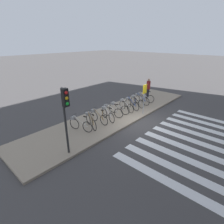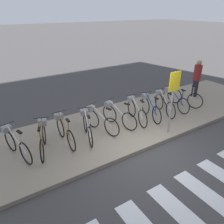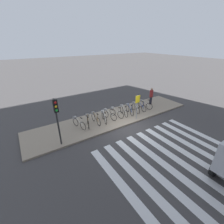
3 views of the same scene
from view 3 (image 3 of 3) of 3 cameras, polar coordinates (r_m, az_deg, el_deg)
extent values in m
plane|color=#423F3F|center=(11.91, 5.97, -5.16)|extent=(120.00, 120.00, 0.00)
cube|color=gray|center=(13.03, 1.48, -1.87)|extent=(14.62, 3.29, 0.12)
cube|color=silver|center=(7.22, 10.10, -31.72)|extent=(0.45, 8.00, 0.01)
cube|color=silver|center=(7.64, 15.75, -28.00)|extent=(0.45, 8.00, 0.01)
cube|color=silver|center=(8.14, 20.45, -24.52)|extent=(0.45, 8.00, 0.01)
cube|color=silver|center=(8.70, 24.35, -21.35)|extent=(0.45, 8.00, 0.01)
cube|color=silver|center=(9.31, 27.63, -18.50)|extent=(0.45, 8.00, 0.01)
cube|color=silver|center=(9.97, 30.40, -15.98)|extent=(0.45, 8.00, 0.01)
cube|color=silver|center=(10.66, 32.76, -13.75)|extent=(0.45, 8.00, 0.01)
cube|color=silver|center=(11.38, 34.79, -11.77)|extent=(0.45, 8.00, 0.01)
cube|color=silver|center=(12.13, 36.54, -10.03)|extent=(0.45, 8.00, 0.01)
torus|color=black|center=(11.11, -10.99, -5.25)|extent=(0.21, 0.64, 0.66)
torus|color=black|center=(11.76, -13.71, -3.71)|extent=(0.21, 0.64, 0.66)
cylinder|color=beige|center=(11.31, -12.51, -3.30)|extent=(0.27, 0.89, 0.55)
cylinder|color=beige|center=(11.06, -11.52, -3.72)|extent=(0.04, 0.04, 0.59)
cube|color=black|center=(10.91, -11.66, -2.27)|extent=(0.12, 0.21, 0.04)
cylinder|color=#262626|center=(11.51, -13.99, -1.29)|extent=(0.45, 0.14, 0.02)
cube|color=gray|center=(11.63, -14.04, -2.03)|extent=(0.28, 0.26, 0.18)
torus|color=black|center=(11.14, -8.91, -5.00)|extent=(0.26, 0.63, 0.66)
torus|color=black|center=(11.92, -9.28, -2.86)|extent=(0.26, 0.63, 0.66)
cylinder|color=olive|center=(11.40, -9.19, -2.74)|extent=(0.34, 0.87, 0.55)
cylinder|color=olive|center=(11.10, -9.06, -3.37)|extent=(0.04, 0.04, 0.59)
cube|color=black|center=(10.96, -9.17, -1.93)|extent=(0.13, 0.21, 0.04)
cylinder|color=#262626|center=(11.67, -9.47, -0.46)|extent=(0.44, 0.18, 0.02)
cube|color=gray|center=(11.80, -9.43, -1.16)|extent=(0.29, 0.27, 0.18)
torus|color=black|center=(11.50, -5.15, -3.74)|extent=(0.05, 0.66, 0.66)
torus|color=black|center=(12.22, -7.09, -1.99)|extent=(0.05, 0.66, 0.66)
cylinder|color=olive|center=(11.73, -6.21, -1.70)|extent=(0.05, 0.91, 0.55)
cylinder|color=olive|center=(11.46, -5.49, -2.20)|extent=(0.03, 0.03, 0.59)
cube|color=black|center=(11.32, -5.55, -0.79)|extent=(0.07, 0.20, 0.04)
cylinder|color=#262626|center=(11.97, -7.23, 0.38)|extent=(0.46, 0.03, 0.02)
cube|color=gray|center=(12.09, -7.29, -0.33)|extent=(0.24, 0.20, 0.18)
torus|color=black|center=(11.65, -2.44, -3.25)|extent=(0.22, 0.64, 0.66)
torus|color=black|center=(12.42, -3.49, -1.34)|extent=(0.22, 0.64, 0.66)
cylinder|color=silver|center=(11.91, -3.01, -1.14)|extent=(0.29, 0.89, 0.55)
cylinder|color=silver|center=(11.62, -2.62, -1.69)|extent=(0.04, 0.04, 0.59)
cube|color=black|center=(11.48, -2.65, -0.30)|extent=(0.12, 0.21, 0.04)
cylinder|color=#262626|center=(12.18, -3.55, 1.00)|extent=(0.45, 0.15, 0.02)
cube|color=gray|center=(12.30, -3.59, 0.31)|extent=(0.29, 0.26, 0.18)
torus|color=black|center=(12.16, 0.61, -1.92)|extent=(0.22, 0.64, 0.66)
torus|color=black|center=(12.69, -2.48, -0.70)|extent=(0.22, 0.64, 0.66)
cylinder|color=beige|center=(12.30, -0.98, -0.20)|extent=(0.28, 0.89, 0.55)
cylinder|color=beige|center=(12.10, 0.17, -0.50)|extent=(0.04, 0.04, 0.59)
cube|color=black|center=(11.96, 0.17, 0.85)|extent=(0.12, 0.21, 0.04)
cylinder|color=#262626|center=(12.46, -2.53, 1.60)|extent=(0.45, 0.15, 0.02)
cube|color=gray|center=(12.56, -2.68, 0.89)|extent=(0.29, 0.26, 0.18)
torus|color=black|center=(12.52, 3.28, -1.11)|extent=(0.21, 0.64, 0.66)
torus|color=black|center=(13.03, 0.19, 0.06)|extent=(0.21, 0.64, 0.66)
cylinder|color=beige|center=(12.66, 1.72, 0.56)|extent=(0.27, 0.89, 0.55)
cylinder|color=beige|center=(12.46, 2.87, 0.27)|extent=(0.04, 0.04, 0.59)
cube|color=black|center=(12.33, 2.90, 1.59)|extent=(0.12, 0.21, 0.04)
cylinder|color=#262626|center=(12.80, 0.20, 2.31)|extent=(0.45, 0.15, 0.02)
cube|color=gray|center=(12.91, 0.03, 1.61)|extent=(0.28, 0.26, 0.18)
torus|color=black|center=(12.75, 5.37, -0.67)|extent=(0.17, 0.65, 0.66)
torus|color=black|center=(13.48, 3.70, 0.89)|extent=(0.17, 0.65, 0.66)
cylinder|color=beige|center=(13.00, 4.55, 1.18)|extent=(0.22, 0.90, 0.55)
cylinder|color=beige|center=(12.72, 5.18, 0.74)|extent=(0.04, 0.04, 0.59)
cube|color=black|center=(12.59, 5.23, 2.04)|extent=(0.11, 0.21, 0.04)
cylinder|color=#262626|center=(13.25, 3.76, 3.08)|extent=(0.46, 0.12, 0.02)
cube|color=gray|center=(13.37, 3.65, 2.42)|extent=(0.28, 0.25, 0.18)
torus|color=black|center=(13.05, 7.58, -0.15)|extent=(0.19, 0.64, 0.66)
torus|color=black|center=(13.78, 5.95, 1.37)|extent=(0.19, 0.64, 0.66)
cylinder|color=navy|center=(13.30, 6.80, 1.66)|extent=(0.25, 0.89, 0.55)
cylinder|color=navy|center=(13.02, 7.41, 1.24)|extent=(0.04, 0.04, 0.59)
cube|color=black|center=(12.90, 7.49, 2.51)|extent=(0.12, 0.21, 0.04)
cylinder|color=#262626|center=(13.56, 6.06, 3.52)|extent=(0.45, 0.14, 0.02)
cube|color=gray|center=(13.67, 5.94, 2.87)|extent=(0.28, 0.25, 0.18)
torus|color=black|center=(13.50, 9.85, 0.59)|extent=(0.21, 0.64, 0.66)
torus|color=black|center=(14.22, 8.22, 2.04)|extent=(0.21, 0.64, 0.66)
cylinder|color=beige|center=(13.75, 9.09, 2.33)|extent=(0.27, 0.89, 0.55)
cylinder|color=beige|center=(13.48, 9.70, 1.94)|extent=(0.04, 0.04, 0.59)
cube|color=black|center=(13.36, 9.80, 3.17)|extent=(0.12, 0.21, 0.04)
cylinder|color=#262626|center=(14.02, 8.36, 4.13)|extent=(0.45, 0.14, 0.02)
cube|color=gray|center=(14.12, 8.22, 3.50)|extent=(0.28, 0.26, 0.18)
torus|color=black|center=(13.99, 11.98, 1.31)|extent=(0.09, 0.66, 0.66)
torus|color=black|center=(14.62, 9.78, 2.59)|extent=(0.09, 0.66, 0.66)
cylinder|color=navy|center=(14.20, 10.94, 2.94)|extent=(0.11, 0.91, 0.55)
cylinder|color=navy|center=(13.96, 11.77, 2.60)|extent=(0.03, 0.03, 0.59)
cube|color=black|center=(13.84, 11.88, 3.79)|extent=(0.09, 0.21, 0.04)
cylinder|color=#262626|center=(14.42, 9.94, 4.62)|extent=(0.46, 0.06, 0.02)
cube|color=gray|center=(14.52, 9.77, 4.01)|extent=(0.26, 0.22, 0.18)
torus|color=black|center=(14.58, 13.98, 2.12)|extent=(0.23, 0.64, 0.66)
torus|color=black|center=(14.95, 10.92, 3.01)|extent=(0.23, 0.64, 0.66)
cylinder|color=beige|center=(14.66, 12.53, 3.52)|extent=(0.31, 0.88, 0.55)
cylinder|color=beige|center=(14.52, 13.67, 3.31)|extent=(0.04, 0.04, 0.59)
cube|color=black|center=(14.41, 13.79, 4.47)|extent=(0.13, 0.21, 0.04)
cylinder|color=#262626|center=(14.75, 11.09, 5.01)|extent=(0.45, 0.16, 0.02)
cube|color=gray|center=(14.83, 10.87, 4.38)|extent=(0.29, 0.26, 0.18)
cylinder|color=black|center=(9.28, 34.74, -17.02)|extent=(0.90, 0.22, 0.90)
cylinder|color=#23232D|center=(15.93, 14.50, 4.31)|extent=(0.26, 0.26, 0.78)
cylinder|color=maroon|center=(15.69, 14.79, 6.82)|extent=(0.34, 0.34, 0.69)
sphere|color=tan|center=(15.56, 14.97, 8.43)|extent=(0.23, 0.23, 0.23)
cylinder|color=#2D2D2D|center=(9.44, -19.95, -3.90)|extent=(0.10, 0.10, 3.06)
cube|color=black|center=(8.79, -20.75, 2.20)|extent=(0.24, 0.20, 0.75)
sphere|color=red|center=(8.62, -20.82, 3.36)|extent=(0.14, 0.14, 0.14)
sphere|color=gold|center=(8.71, -20.59, 1.96)|extent=(0.14, 0.14, 0.14)
sphere|color=green|center=(8.79, -20.36, 0.58)|extent=(0.14, 0.14, 0.14)
cylinder|color=#99999E|center=(12.26, 9.49, 1.63)|extent=(0.06, 0.06, 2.08)
cube|color=yellow|center=(11.97, 9.80, 4.83)|extent=(0.44, 0.03, 0.60)
camera|label=1|loc=(3.29, -70.42, -12.17)|focal=28.00mm
camera|label=2|loc=(5.17, 2.23, 1.18)|focal=35.00mm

